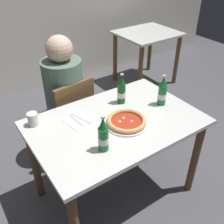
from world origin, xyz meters
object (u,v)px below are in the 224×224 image
object	(u,v)px
dining_table_main	(116,134)
beer_bottle_right	(121,91)
beer_bottle_center	(103,136)
beer_bottle_left	(162,92)
paper_cup	(33,119)
chair_behind_table	(70,115)
dining_table_background	(147,43)
pizza_margherita_near	(126,121)
napkin_with_cutlery	(79,120)
diner_seated	(66,104)

from	to	relation	value
dining_table_main	beer_bottle_right	size ratio (longest dim) A/B	4.86
beer_bottle_center	dining_table_main	bearing A→B (deg)	40.27
dining_table_main	beer_bottle_left	bearing A→B (deg)	-1.74
beer_bottle_left	paper_cup	bearing A→B (deg)	161.83
chair_behind_table	dining_table_background	distance (m)	1.84
beer_bottle_right	pizza_margherita_near	bearing A→B (deg)	-118.91
beer_bottle_center	paper_cup	world-z (taller)	beer_bottle_center
beer_bottle_center	paper_cup	bearing A→B (deg)	118.55
beer_bottle_left	napkin_with_cutlery	world-z (taller)	beer_bottle_left
beer_bottle_left	beer_bottle_right	bearing A→B (deg)	140.78
diner_seated	beer_bottle_center	xyz separation A→B (m)	(-0.14, -0.86, 0.27)
dining_table_background	pizza_margherita_near	distance (m)	2.15
napkin_with_cutlery	paper_cup	size ratio (longest dim) A/B	2.17
dining_table_background	beer_bottle_left	xyz separation A→B (m)	(-1.13, -1.46, 0.26)
beer_bottle_center	beer_bottle_right	xyz separation A→B (m)	(0.41, 0.38, 0.00)
chair_behind_table	beer_bottle_center	size ratio (longest dim) A/B	3.44
chair_behind_table	dining_table_main	bearing A→B (deg)	90.43
beer_bottle_center	beer_bottle_right	distance (m)	0.56
dining_table_main	diner_seated	bearing A→B (deg)	97.70
dining_table_background	beer_bottle_right	xyz separation A→B (m)	(-1.37, -1.26, 0.26)
dining_table_background	napkin_with_cutlery	bearing A→B (deg)	-143.94
chair_behind_table	beer_bottle_right	bearing A→B (deg)	114.43
pizza_margherita_near	beer_bottle_right	distance (m)	0.30
chair_behind_table	beer_bottle_center	bearing A→B (deg)	72.29
diner_seated	napkin_with_cutlery	xyz separation A→B (m)	(-0.12, -0.50, 0.17)
napkin_with_cutlery	beer_bottle_right	bearing A→B (deg)	3.28
pizza_margherita_near	beer_bottle_left	bearing A→B (deg)	8.26
dining_table_main	dining_table_background	bearing A→B (deg)	42.96
chair_behind_table	pizza_margherita_near	distance (m)	0.75
dining_table_main	beer_bottle_left	xyz separation A→B (m)	(0.42, -0.01, 0.22)
dining_table_main	diner_seated	xyz separation A→B (m)	(-0.09, 0.66, -0.05)
dining_table_main	chair_behind_table	size ratio (longest dim) A/B	1.41
diner_seated	pizza_margherita_near	xyz separation A→B (m)	(0.13, -0.73, 0.19)
diner_seated	dining_table_main	bearing A→B (deg)	-82.30
dining_table_main	paper_cup	distance (m)	0.60
dining_table_main	napkin_with_cutlery	distance (m)	0.29
beer_bottle_left	pizza_margherita_near	bearing A→B (deg)	-171.74
dining_table_background	beer_bottle_left	distance (m)	1.87
chair_behind_table	paper_cup	world-z (taller)	chair_behind_table
beer_bottle_left	paper_cup	xyz separation A→B (m)	(-0.92, 0.30, -0.06)
chair_behind_table	pizza_margherita_near	xyz separation A→B (m)	(0.12, -0.68, 0.29)
napkin_with_cutlery	beer_bottle_left	bearing A→B (deg)	-15.41
diner_seated	beer_bottle_right	bearing A→B (deg)	-60.44
pizza_margherita_near	napkin_with_cutlery	bearing A→B (deg)	137.70
diner_seated	beer_bottle_left	distance (m)	0.89
beer_bottle_right	napkin_with_cutlery	distance (m)	0.41
dining_table_main	paper_cup	world-z (taller)	paper_cup
pizza_margherita_near	dining_table_background	bearing A→B (deg)	45.05
diner_seated	beer_bottle_right	size ratio (longest dim) A/B	4.89
diner_seated	beer_bottle_right	distance (m)	0.61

